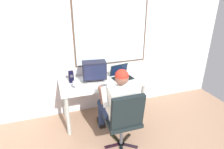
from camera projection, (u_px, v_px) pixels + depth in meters
wall_rear at (81, 40)px, 3.33m from camera, size 5.74×0.08×2.79m
desk at (103, 86)px, 3.36m from camera, size 1.45×0.68×0.75m
office_chair at (124, 118)px, 2.66m from camera, size 0.50×0.52×0.96m
person_seated at (118, 102)px, 2.86m from camera, size 0.53×0.82×1.23m
crt_monitor at (94, 71)px, 3.21m from camera, size 0.42×0.27×0.36m
laptop at (121, 74)px, 3.43m from camera, size 0.39×0.35×0.23m
wine_glass at (75, 84)px, 3.00m from camera, size 0.08×0.08×0.14m
desk_speaker at (71, 77)px, 3.24m from camera, size 0.08×0.09×0.20m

